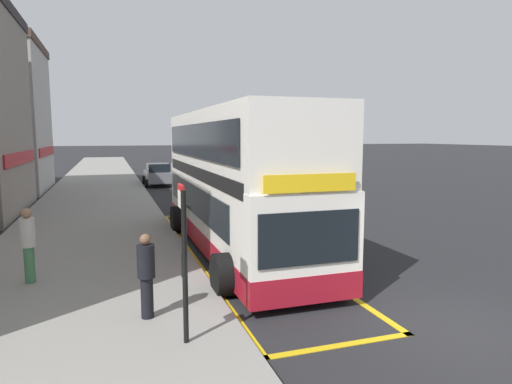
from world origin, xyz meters
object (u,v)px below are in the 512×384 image
object	(u,v)px
parked_car_navy_behind	(196,156)
pedestrian_further_back	(146,273)
bus_stop_sign	(184,251)
pedestrian_waiting_near_sign	(28,242)
double_decker_bus	(235,186)
parked_car_navy_distant	(256,171)
parked_car_grey_far	(158,174)

from	to	relation	value
parked_car_navy_behind	pedestrian_further_back	distance (m)	52.91
bus_stop_sign	pedestrian_waiting_near_sign	xyz separation A→B (m)	(-3.05, 4.22, -0.59)
pedestrian_waiting_near_sign	parked_car_navy_behind	bearing A→B (deg)	74.86
double_decker_bus	parked_car_navy_distant	bearing A→B (deg)	69.95
parked_car_navy_distant	pedestrian_further_back	xyz separation A→B (m)	(-10.52, -25.20, 0.24)
bus_stop_sign	parked_car_grey_far	world-z (taller)	bus_stop_sign
bus_stop_sign	pedestrian_further_back	bearing A→B (deg)	114.30
parked_car_navy_distant	pedestrian_further_back	bearing A→B (deg)	-113.08
parked_car_navy_behind	bus_stop_sign	bearing A→B (deg)	-101.93
parked_car_navy_distant	pedestrian_waiting_near_sign	world-z (taller)	pedestrian_waiting_near_sign
double_decker_bus	pedestrian_further_back	distance (m)	6.07
parked_car_navy_distant	pedestrian_waiting_near_sign	size ratio (longest dim) A/B	2.32
parked_car_navy_behind	parked_car_navy_distant	size ratio (longest dim) A/B	1.00
double_decker_bus	bus_stop_sign	bearing A→B (deg)	-112.81
bus_stop_sign	parked_car_navy_behind	distance (m)	53.99
parked_car_grey_far	parked_car_navy_distant	world-z (taller)	same
parked_car_grey_far	pedestrian_further_back	xyz separation A→B (m)	(-2.79, -24.69, 0.24)
parked_car_navy_behind	double_decker_bus	bearing A→B (deg)	-100.23
parked_car_grey_far	pedestrian_waiting_near_sign	xyz separation A→B (m)	(-5.29, -21.67, 0.33)
double_decker_bus	pedestrian_waiting_near_sign	world-z (taller)	double_decker_bus
bus_stop_sign	parked_car_navy_distant	distance (m)	28.23
bus_stop_sign	parked_car_navy_behind	size ratio (longest dim) A/B	0.64
pedestrian_further_back	pedestrian_waiting_near_sign	bearing A→B (deg)	129.69
parked_car_grey_far	pedestrian_further_back	bearing A→B (deg)	-94.65
parked_car_grey_far	parked_car_navy_distant	size ratio (longest dim) A/B	1.00
parked_car_navy_behind	pedestrian_waiting_near_sign	bearing A→B (deg)	-106.22
bus_stop_sign	parked_car_navy_distant	world-z (taller)	bus_stop_sign
parked_car_navy_behind	parked_car_navy_distant	xyz separation A→B (m)	(-0.18, -26.62, 0.00)
parked_car_grey_far	pedestrian_waiting_near_sign	world-z (taller)	pedestrian_waiting_near_sign
parked_car_navy_behind	pedestrian_further_back	xyz separation A→B (m)	(-10.70, -51.81, 0.24)
parked_car_grey_far	parked_car_navy_distant	distance (m)	7.75
bus_stop_sign	parked_car_grey_far	xyz separation A→B (m)	(2.25, 25.89, -0.92)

